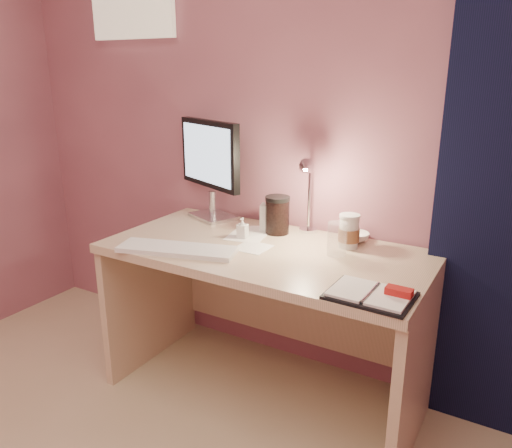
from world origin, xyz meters
The scene contains 14 objects.
desk centered at (0.00, 1.45, 0.50)m, with size 1.40×0.70×0.73m.
monitor centered at (-0.46, 1.64, 1.03)m, with size 0.45×0.24×0.50m.
keyboard centered at (-0.30, 1.15, 0.74)m, with size 0.50×0.15×0.02m, color white.
planner centered at (0.55, 1.14, 0.74)m, with size 0.29×0.22×0.04m.
paper_a centered at (-0.15, 1.47, 0.73)m, with size 0.17×0.17×0.00m, color white.
paper_b centered at (-0.05, 1.36, 0.73)m, with size 0.14×0.14×0.00m, color white.
paper_c centered at (-0.13, 1.59, 0.73)m, with size 0.14×0.14×0.00m, color white.
coffee_cup centered at (0.30, 1.57, 0.80)m, with size 0.09×0.09×0.15m.
clear_cup centered at (0.29, 1.46, 0.80)m, with size 0.08×0.08×0.14m, color white.
bowl centered at (0.30, 1.67, 0.75)m, with size 0.12×0.12×0.04m, color white.
lotion_bottle centered at (-0.16, 1.44, 0.78)m, with size 0.04×0.04×0.10m, color silver.
dark_jar centered at (-0.05, 1.59, 0.81)m, with size 0.11×0.11×0.16m, color black.
product_box centered at (-0.10, 1.60, 0.80)m, with size 0.09×0.07×0.13m, color silver.
desk_lamp centered at (0.03, 1.60, 0.96)m, with size 0.13×0.23×0.37m.
Camera 1 is at (0.99, -0.39, 1.47)m, focal length 35.00 mm.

